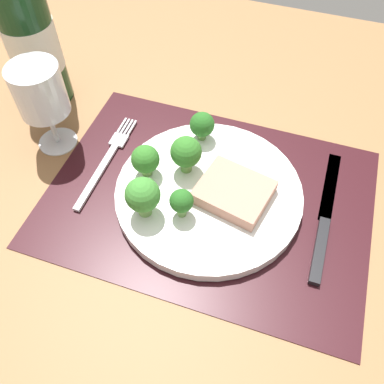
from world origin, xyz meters
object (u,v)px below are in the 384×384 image
at_px(steak, 234,191).
at_px(wine_glass, 41,95).
at_px(wine_bottle, 30,36).
at_px(plate, 209,193).
at_px(knife, 324,223).
at_px(fork, 107,160).

distance_m(steak, wine_glass, 0.31).
relative_size(steak, wine_bottle, 0.30).
xyz_separation_m(plate, knife, (0.16, 0.01, -0.00)).
distance_m(plate, wine_glass, 0.28).
relative_size(fork, wine_glass, 1.35).
relative_size(plate, fork, 1.39).
distance_m(steak, knife, 0.13).
distance_m(fork, wine_bottle, 0.23).
bearing_deg(wine_bottle, knife, -13.35).
bearing_deg(wine_bottle, plate, -20.36).
bearing_deg(plate, wine_glass, 173.97).
xyz_separation_m(steak, wine_bottle, (-0.37, 0.12, 0.09)).
xyz_separation_m(fork, wine_bottle, (-0.16, 0.11, 0.11)).
bearing_deg(fork, wine_glass, 172.75).
height_order(plate, knife, plate).
xyz_separation_m(plate, fork, (-0.17, 0.01, -0.01)).
bearing_deg(steak, fork, 176.64).
bearing_deg(knife, fork, -178.65).
relative_size(plate, wine_glass, 1.87).
xyz_separation_m(plate, wine_bottle, (-0.33, 0.12, 0.11)).
relative_size(plate, knife, 1.16).
height_order(steak, knife, steak).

